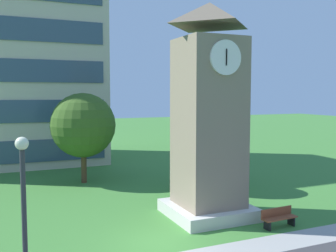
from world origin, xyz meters
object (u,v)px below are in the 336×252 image
(clock_tower, at_px, (209,123))
(tree_by_building, at_px, (83,125))
(street_lamp, at_px, (24,204))
(park_bench, at_px, (279,217))
(tree_near_tower, at_px, (203,134))

(clock_tower, distance_m, tree_by_building, 10.80)
(street_lamp, bearing_deg, park_bench, 14.91)
(street_lamp, bearing_deg, tree_by_building, 73.43)
(clock_tower, xyz_separation_m, street_lamp, (-8.97, -5.73, -1.56))
(park_bench, bearing_deg, tree_by_building, 117.36)
(park_bench, height_order, tree_by_building, tree_by_building)
(park_bench, relative_size, tree_near_tower, 0.34)
(park_bench, xyz_separation_m, tree_near_tower, (0.15, 7.65, 3.18))
(street_lamp, height_order, tree_by_building, tree_by_building)
(clock_tower, distance_m, street_lamp, 10.76)
(tree_by_building, bearing_deg, street_lamp, -106.57)
(street_lamp, relative_size, tree_by_building, 0.80)
(park_bench, bearing_deg, tree_near_tower, 88.86)
(street_lamp, bearing_deg, tree_near_tower, 43.18)
(clock_tower, distance_m, park_bench, 5.55)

